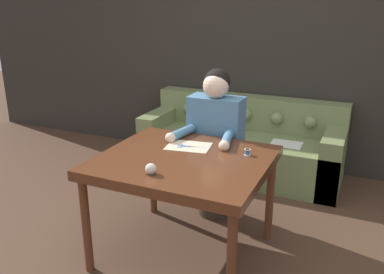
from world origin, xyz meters
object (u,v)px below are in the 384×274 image
at_px(couch, 241,146).
at_px(pin_cushion, 151,169).
at_px(person, 215,143).
at_px(thread_spool, 247,152).
at_px(dining_table, 184,168).
at_px(scissors, 188,147).

bearing_deg(couch, pin_cushion, -89.36).
height_order(person, thread_spool, person).
bearing_deg(pin_cushion, thread_spool, 51.20).
bearing_deg(thread_spool, dining_table, -150.22).
distance_m(dining_table, thread_spool, 0.46).
height_order(thread_spool, pin_cushion, pin_cushion).
relative_size(person, pin_cushion, 17.99).
xyz_separation_m(couch, scissors, (0.03, -1.44, 0.47)).
distance_m(person, pin_cushion, 1.00).
bearing_deg(person, thread_spool, -46.37).
bearing_deg(thread_spool, couch, 108.58).
distance_m(couch, person, 1.06).
bearing_deg(person, dining_table, -88.74).
bearing_deg(scissors, couch, 91.00).
xyz_separation_m(thread_spool, pin_cushion, (-0.45, -0.56, 0.01)).
xyz_separation_m(dining_table, pin_cushion, (-0.07, -0.34, 0.11)).
distance_m(couch, pin_cushion, 2.04).
height_order(person, scissors, person).
distance_m(person, scissors, 0.46).
height_order(dining_table, scissors, scissors).
distance_m(dining_table, couch, 1.69).
bearing_deg(dining_table, scissors, 107.20).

